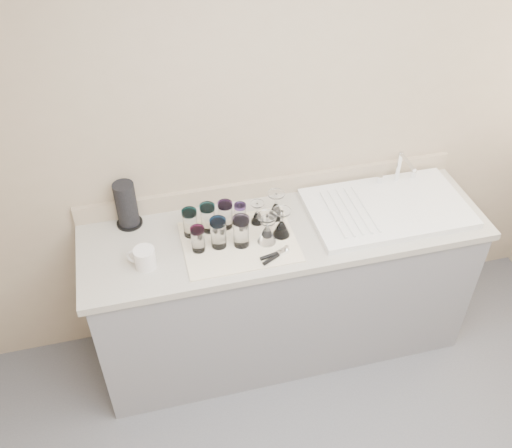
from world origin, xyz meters
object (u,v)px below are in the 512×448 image
object	(u,v)px
tumbler_magenta	(198,239)
goblet_front_left	(267,233)
paper_towel_roll	(126,205)
can_opener	(275,255)
goblet_back_right	(276,209)
tumbler_purple	(225,215)
goblet_front_right	(281,226)
sink_unit	(387,208)
white_mug	(144,258)
tumbler_cyan	(208,218)
tumbler_lavender	(241,231)
tumbler_blue	(218,233)
goblet_back_left	(257,216)
tumbler_teal	(190,223)
goblet_extra	(267,234)
tumbler_extra	(240,214)

from	to	relation	value
tumbler_magenta	goblet_front_left	size ratio (longest dim) A/B	0.82
paper_towel_roll	can_opener	bearing A→B (deg)	-33.01
goblet_back_right	paper_towel_roll	bearing A→B (deg)	169.34
tumbler_purple	goblet_front_right	size ratio (longest dim) A/B	0.95
sink_unit	can_opener	size ratio (longest dim) A/B	5.46
tumbler_magenta	goblet_front_left	distance (m)	0.33
goblet_front_right	white_mug	xyz separation A→B (m)	(-0.67, -0.05, -0.01)
tumbler_cyan	tumbler_lavender	distance (m)	0.20
sink_unit	tumbler_blue	distance (m)	0.91
goblet_front_right	goblet_back_right	bearing A→B (deg)	86.09
tumbler_blue	goblet_back_left	size ratio (longest dim) A/B	1.29
goblet_back_right	can_opener	distance (m)	0.30
goblet_front_left	goblet_front_right	xyz separation A→B (m)	(0.08, 0.03, -0.00)
tumbler_purple	goblet_front_left	bearing A→B (deg)	-43.03
goblet_front_right	tumbler_magenta	bearing A→B (deg)	-178.85
tumbler_lavender	tumbler_blue	bearing A→B (deg)	170.36
tumbler_cyan	paper_towel_roll	world-z (taller)	paper_towel_roll
tumbler_teal	tumbler_purple	size ratio (longest dim) A/B	1.01
sink_unit	tumbler_magenta	xyz separation A→B (m)	(-1.00, -0.06, 0.06)
can_opener	white_mug	xyz separation A→B (m)	(-0.60, 0.10, 0.03)
tumbler_teal	tumbler_blue	xyz separation A→B (m)	(0.12, -0.11, 0.01)
goblet_back_left	goblet_front_left	bearing A→B (deg)	-86.53
goblet_back_right	goblet_front_right	bearing A→B (deg)	-93.91
tumbler_blue	goblet_extra	size ratio (longest dim) A/B	1.18
goblet_back_left	paper_towel_roll	size ratio (longest dim) A/B	0.50
tumbler_lavender	tumbler_extra	xyz separation A→B (m)	(0.03, 0.15, -0.02)
goblet_back_left	tumbler_lavender	bearing A→B (deg)	-129.03
sink_unit	tumbler_purple	xyz separation A→B (m)	(-0.84, 0.07, 0.06)
sink_unit	paper_towel_roll	xyz separation A→B (m)	(-1.31, 0.22, 0.10)
tumbler_blue	tumbler_extra	world-z (taller)	tumbler_blue
tumbler_magenta	tumbler_blue	bearing A→B (deg)	3.75
tumbler_purple	tumbler_extra	bearing A→B (deg)	-0.60
goblet_front_left	sink_unit	bearing A→B (deg)	7.36
tumbler_lavender	goblet_extra	size ratio (longest dim) A/B	1.20
tumbler_magenta	goblet_front_left	bearing A→B (deg)	-3.80
tumbler_purple	tumbler_teal	bearing A→B (deg)	-174.33
goblet_extra	tumbler_blue	bearing A→B (deg)	172.87
tumbler_teal	tumbler_cyan	world-z (taller)	tumbler_cyan
goblet_back_right	can_opener	world-z (taller)	goblet_back_right
tumbler_magenta	goblet_back_left	distance (m)	0.35
tumbler_teal	paper_towel_roll	world-z (taller)	paper_towel_roll
tumbler_blue	can_opener	distance (m)	0.29
goblet_back_left	goblet_front_left	world-z (taller)	goblet_front_left
tumbler_magenta	can_opener	world-z (taller)	tumbler_magenta
tumbler_cyan	goblet_back_right	size ratio (longest dim) A/B	1.00
tumbler_magenta	goblet_back_right	size ratio (longest dim) A/B	0.88
tumbler_cyan	goblet_front_left	size ratio (longest dim) A/B	0.93
goblet_front_right	tumbler_lavender	bearing A→B (deg)	-174.48
tumbler_magenta	tumbler_cyan	bearing A→B (deg)	61.47
goblet_front_left	goblet_extra	xyz separation A→B (m)	(0.00, -0.00, -0.01)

